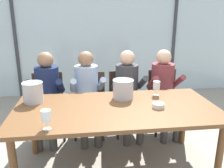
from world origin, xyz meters
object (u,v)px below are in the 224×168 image
object	(u,v)px
chair_center	(125,96)
chair_near_curtain	(49,100)
chair_right_of_center	(163,95)
dining_table	(116,113)
person_pale_blue_shirt	(87,90)
wine_glass_by_left_taster	(157,86)
person_maroon_top	(164,87)
person_navy_polo	(47,91)
tasting_bowl	(158,105)
person_charcoal_jacket	(128,88)
ice_bucket_primary	(33,92)
chair_left_of_center	(90,98)
ice_bucket_secondary	(123,89)
wine_glass_near_bucket	(46,116)

from	to	relation	value
chair_center	chair_near_curtain	bearing A→B (deg)	172.17
chair_right_of_center	dining_table	bearing A→B (deg)	-134.27
person_pale_blue_shirt	wine_glass_by_left_taster	world-z (taller)	person_pale_blue_shirt
person_maroon_top	wine_glass_by_left_taster	xyz separation A→B (m)	(-0.27, -0.48, 0.17)
chair_right_of_center	person_navy_polo	xyz separation A→B (m)	(-1.67, -0.12, 0.17)
chair_right_of_center	tasting_bowl	distance (m)	1.10
chair_near_curtain	person_pale_blue_shirt	size ratio (longest dim) A/B	0.74
person_maroon_top	person_charcoal_jacket	bearing A→B (deg)	177.53
person_pale_blue_shirt	chair_near_curtain	bearing A→B (deg)	160.62
person_navy_polo	person_pale_blue_shirt	bearing A→B (deg)	2.10
chair_center	chair_right_of_center	size ratio (longest dim) A/B	1.00
chair_near_curtain	wine_glass_by_left_taster	size ratio (longest dim) A/B	5.11
chair_right_of_center	tasting_bowl	xyz separation A→B (m)	(-0.41, -0.99, 0.25)
chair_near_curtain	ice_bucket_primary	bearing A→B (deg)	-99.19
chair_center	person_navy_polo	xyz separation A→B (m)	(-1.09, -0.14, 0.17)
person_maroon_top	wine_glass_by_left_taster	bearing A→B (deg)	-122.11
chair_near_curtain	tasting_bowl	world-z (taller)	chair_near_curtain
chair_left_of_center	ice_bucket_secondary	xyz separation A→B (m)	(0.36, -0.66, 0.34)
ice_bucket_primary	person_maroon_top	bearing A→B (deg)	17.35
chair_left_of_center	person_navy_polo	bearing A→B (deg)	-160.95
dining_table	wine_glass_by_left_taster	world-z (taller)	wine_glass_by_left_taster
ice_bucket_primary	person_charcoal_jacket	bearing A→B (deg)	24.29
wine_glass_near_bucket	person_navy_polo	bearing A→B (deg)	97.99
person_navy_polo	chair_center	bearing A→B (deg)	9.36
chair_near_curtain	wine_glass_near_bucket	size ratio (longest dim) A/B	5.11
person_navy_polo	chair_right_of_center	bearing A→B (deg)	6.27
person_navy_polo	person_maroon_top	world-z (taller)	same
person_navy_polo	wine_glass_near_bucket	world-z (taller)	person_navy_polo
person_charcoal_jacket	ice_bucket_primary	distance (m)	1.29
chair_left_of_center	ice_bucket_primary	bearing A→B (deg)	-127.67
dining_table	person_pale_blue_shirt	xyz separation A→B (m)	(-0.28, 0.79, 0.02)
chair_left_of_center	wine_glass_near_bucket	distance (m)	1.43
chair_left_of_center	person_pale_blue_shirt	bearing A→B (deg)	-99.80
chair_center	person_pale_blue_shirt	bearing A→B (deg)	-173.41
chair_near_curtain	person_pale_blue_shirt	world-z (taller)	person_pale_blue_shirt
chair_near_curtain	tasting_bowl	xyz separation A→B (m)	(1.27, -1.01, 0.25)
person_charcoal_jacket	person_maroon_top	world-z (taller)	same
person_charcoal_jacket	ice_bucket_secondary	world-z (taller)	person_charcoal_jacket
chair_right_of_center	wine_glass_by_left_taster	size ratio (longest dim) A/B	5.11
chair_near_curtain	ice_bucket_primary	xyz separation A→B (m)	(-0.05, -0.67, 0.34)
ice_bucket_primary	wine_glass_near_bucket	size ratio (longest dim) A/B	1.32
chair_center	chair_right_of_center	distance (m)	0.58
ice_bucket_secondary	dining_table	bearing A→B (deg)	-114.31
person_navy_polo	chair_left_of_center	bearing A→B (deg)	14.34
wine_glass_by_left_taster	chair_left_of_center	bearing A→B (deg)	142.29
person_navy_polo	tasting_bowl	bearing A→B (deg)	-32.38
person_pale_blue_shirt	wine_glass_near_bucket	size ratio (longest dim) A/B	6.95
chair_center	ice_bucket_primary	bearing A→B (deg)	-157.56
chair_near_curtain	ice_bucket_secondary	distance (m)	1.21
chair_left_of_center	chair_right_of_center	xyz separation A→B (m)	(1.09, -0.00, 0.00)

